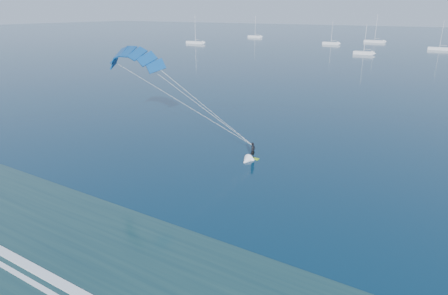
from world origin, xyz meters
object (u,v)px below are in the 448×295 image
kitesurfer_rig (190,99)px  sailboat_0 (195,42)px  sailboat_7 (255,36)px  sailboat_8 (364,53)px  sailboat_3 (439,49)px  sailboat_1 (331,43)px  sailboat_2 (374,41)px

kitesurfer_rig → sailboat_0: bearing=126.1°
kitesurfer_rig → sailboat_7: (-92.87, 188.93, -6.29)m
kitesurfer_rig → sailboat_8: (-11.89, 125.63, -6.30)m
sailboat_0 → sailboat_3: bearing=14.6°
sailboat_1 → sailboat_7: size_ratio=0.89×
sailboat_1 → sailboat_8: sailboat_1 is taller
sailboat_0 → sailboat_7: sailboat_0 is taller
kitesurfer_rig → sailboat_8: kitesurfer_rig is taller
kitesurfer_rig → sailboat_0: 163.78m
kitesurfer_rig → sailboat_1: 168.27m
sailboat_0 → sailboat_8: size_ratio=1.25×
sailboat_1 → sailboat_3: bearing=-4.5°
kitesurfer_rig → sailboat_8: 126.34m
sailboat_0 → sailboat_3: 110.86m
sailboat_3 → sailboat_2: bearing=139.5°
sailboat_1 → sailboat_2: sailboat_2 is taller
sailboat_2 → sailboat_7: 70.82m
sailboat_0 → sailboat_1: size_ratio=1.24×
kitesurfer_rig → sailboat_3: size_ratio=1.46×
sailboat_2 → sailboat_7: (-70.82, 0.58, -0.00)m
sailboat_0 → sailboat_2: 93.18m
sailboat_1 → sailboat_7: sailboat_7 is taller
sailboat_0 → sailboat_1: sailboat_0 is taller
sailboat_7 → sailboat_1: bearing=-24.1°
sailboat_8 → sailboat_0: bearing=175.5°
sailboat_0 → sailboat_2: (74.39, 56.12, -0.00)m
kitesurfer_rig → sailboat_0: sailboat_0 is taller
sailboat_2 → sailboat_0: bearing=-143.0°
sailboat_1 → sailboat_2: (15.15, 24.36, 0.02)m
sailboat_1 → sailboat_7: bearing=155.9°
sailboat_2 → sailboat_8: 63.54m
sailboat_2 → sailboat_8: sailboat_2 is taller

